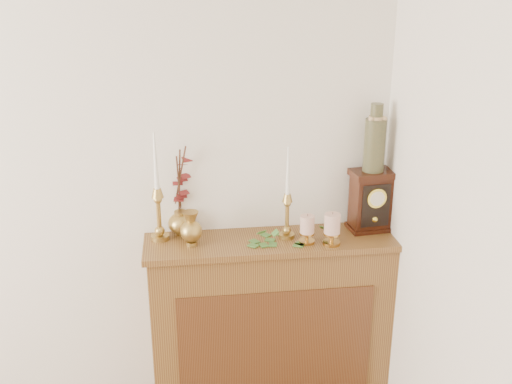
{
  "coord_description": "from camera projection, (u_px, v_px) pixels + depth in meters",
  "views": [
    {
      "loc": [
        0.98,
        -0.53,
        2.15
      ],
      "look_at": [
        1.32,
        2.05,
        1.19
      ],
      "focal_mm": 42.0,
      "sensor_mm": 36.0,
      "label": 1
    }
  ],
  "objects": [
    {
      "name": "console_shelf",
      "position": [
        271.0,
        326.0,
        3.09
      ],
      "size": [
        1.24,
        0.34,
        0.93
      ],
      "color": "brown",
      "rests_on": "ground"
    },
    {
      "name": "ceramic_vase",
      "position": [
        375.0,
        141.0,
        2.87
      ],
      "size": [
        0.1,
        0.1,
        0.33
      ],
      "rotation": [
        0.0,
        0.0,
        0.11
      ],
      "color": "#193227",
      "rests_on": "mantel_clock"
    },
    {
      "name": "candlestick_center",
      "position": [
        287.0,
        209.0,
        2.88
      ],
      "size": [
        0.08,
        0.08,
        0.46
      ],
      "rotation": [
        0.0,
        0.0,
        0.24
      ],
      "color": "tan",
      "rests_on": "console_shelf"
    },
    {
      "name": "pillar_candle_left",
      "position": [
        307.0,
        228.0,
        2.85
      ],
      "size": [
        0.08,
        0.08,
        0.15
      ],
      "rotation": [
        0.0,
        0.0,
        -0.28
      ],
      "color": "#B5893F",
      "rests_on": "console_shelf"
    },
    {
      "name": "ginger_jar",
      "position": [
        181.0,
        193.0,
        2.92
      ],
      "size": [
        0.18,
        0.2,
        0.46
      ],
      "rotation": [
        0.0,
        0.0,
        0.23
      ],
      "color": "tan",
      "rests_on": "console_shelf"
    },
    {
      "name": "pillar_candle_right",
      "position": [
        332.0,
        228.0,
        2.83
      ],
      "size": [
        0.09,
        0.09,
        0.17
      ],
      "rotation": [
        0.0,
        0.0,
        -0.35
      ],
      "color": "#B5893F",
      "rests_on": "console_shelf"
    },
    {
      "name": "ivy_garland",
      "position": [
        290.0,
        238.0,
        2.89
      ],
      "size": [
        0.45,
        0.2,
        0.08
      ],
      "rotation": [
        0.0,
        0.0,
        0.2
      ],
      "color": "#3B6A28",
      "rests_on": "console_shelf"
    },
    {
      "name": "bud_vase",
      "position": [
        191.0,
        229.0,
        2.82
      ],
      "size": [
        0.11,
        0.11,
        0.17
      ],
      "rotation": [
        0.0,
        0.0,
        0.17
      ],
      "color": "tan",
      "rests_on": "console_shelf"
    },
    {
      "name": "candlestick_left",
      "position": [
        158.0,
        206.0,
        2.85
      ],
      "size": [
        0.09,
        0.09,
        0.53
      ],
      "rotation": [
        0.0,
        0.0,
        -0.22
      ],
      "color": "tan",
      "rests_on": "console_shelf"
    },
    {
      "name": "mantel_clock",
      "position": [
        371.0,
        201.0,
        2.97
      ],
      "size": [
        0.22,
        0.17,
        0.31
      ],
      "rotation": [
        0.0,
        0.0,
        0.11
      ],
      "color": "#37160B",
      "rests_on": "console_shelf"
    }
  ]
}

